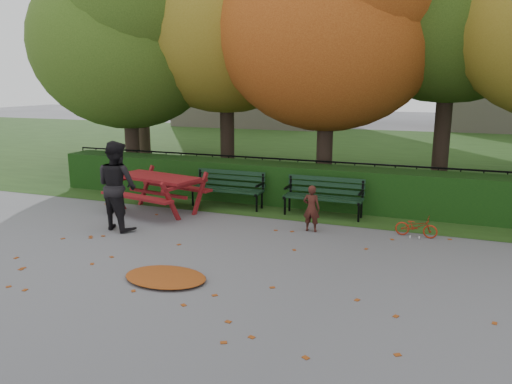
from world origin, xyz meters
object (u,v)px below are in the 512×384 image
(tree_c, at_px, (340,9))
(adult, at_px, (117,185))
(picnic_table, at_px, (157,184))
(bicycle, at_px, (416,226))
(bench_right, at_px, (324,193))
(bench_left, at_px, (228,186))
(tree_a, at_px, (131,29))
(tree_f, at_px, (143,7))
(child, at_px, (311,208))

(tree_c, distance_m, adult, 7.13)
(tree_c, distance_m, picnic_table, 6.37)
(bicycle, bearing_deg, bench_right, 69.75)
(tree_c, xyz_separation_m, bench_left, (-2.13, -2.26, -4.30))
(adult, bearing_deg, picnic_table, -75.45)
(tree_a, relative_size, bicycle, 9.18)
(picnic_table, bearing_deg, bicycle, 13.70)
(tree_c, distance_m, bicycle, 6.08)
(tree_f, height_order, child, tree_f)
(bench_right, distance_m, child, 1.31)
(picnic_table, bearing_deg, bench_left, 51.08)
(child, bearing_deg, bench_left, -27.05)
(tree_c, distance_m, child, 5.62)
(bench_left, height_order, adult, adult)
(tree_f, relative_size, bench_right, 5.10)
(bench_right, xyz_separation_m, picnic_table, (-3.75, -1.09, 0.15))
(tree_f, bearing_deg, adult, -61.16)
(tree_f, bearing_deg, picnic_table, -55.90)
(tree_a, height_order, bench_left, tree_a)
(tree_c, distance_m, tree_f, 8.66)
(bench_left, relative_size, picnic_table, 0.78)
(tree_f, height_order, adult, tree_f)
(bench_left, bearing_deg, picnic_table, -140.99)
(bench_right, bearing_deg, adult, -145.60)
(bench_right, relative_size, adult, 0.97)
(tree_c, height_order, picnic_table, tree_c)
(tree_f, distance_m, bicycle, 13.36)
(picnic_table, bearing_deg, tree_f, 136.17)
(picnic_table, relative_size, child, 2.39)
(child, bearing_deg, tree_a, -25.63)
(adult, bearing_deg, tree_f, -45.87)
(picnic_table, xyz_separation_m, bicycle, (5.85, 0.17, -0.46))
(child, height_order, adult, adult)
(bicycle, bearing_deg, tree_f, 61.47)
(tree_a, distance_m, child, 8.16)
(tree_f, xyz_separation_m, bench_left, (5.83, -5.54, -5.17))
(tree_a, xyz_separation_m, picnic_table, (2.54, -2.97, -3.85))
(adult, bearing_deg, tree_c, -110.59)
(tree_a, bearing_deg, tree_f, 117.98)
(bicycle, bearing_deg, bench_left, 81.89)
(bicycle, bearing_deg, adult, 109.24)
(bench_left, bearing_deg, bicycle, -11.60)
(tree_f, xyz_separation_m, child, (8.28, -6.84, -5.21))
(picnic_table, distance_m, adult, 1.51)
(bench_left, bearing_deg, tree_a, 154.24)
(tree_a, bearing_deg, adult, -60.46)
(bench_right, height_order, picnic_table, picnic_table)
(picnic_table, height_order, bicycle, picnic_table)
(tree_a, xyz_separation_m, tree_c, (6.02, 0.38, 0.30))
(tree_a, bearing_deg, bicycle, -18.46)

